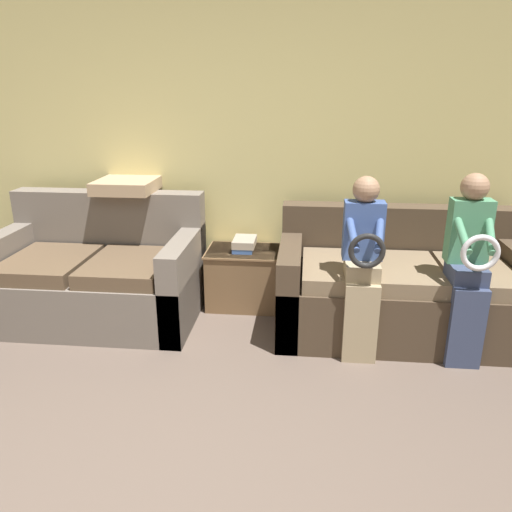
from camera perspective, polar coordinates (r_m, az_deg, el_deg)
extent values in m
cube|color=#DBCC7F|center=(4.28, -3.21, 11.97)|extent=(6.77, 0.06, 2.55)
cube|color=#473828|center=(3.96, 16.05, -5.15)|extent=(1.83, 0.98, 0.45)
cube|color=#473828|center=(4.17, 15.74, 2.61)|extent=(1.83, 0.20, 0.44)
cube|color=#473828|center=(3.85, 3.89, -3.34)|extent=(0.16, 0.98, 0.67)
cube|color=#7A664C|center=(3.70, 9.02, -1.65)|extent=(0.47, 0.74, 0.11)
cube|color=#7A664C|center=(3.77, 16.68, -1.87)|extent=(0.47, 0.74, 0.11)
cube|color=#7A664C|center=(3.90, 23.96, -2.06)|extent=(0.47, 0.74, 0.11)
cube|color=#70665B|center=(4.22, -17.68, -3.98)|extent=(1.60, 0.99, 0.42)
cube|color=#70665B|center=(4.41, -16.34, 3.72)|extent=(1.60, 0.20, 0.53)
cube|color=#70665B|center=(4.51, -26.31, -1.82)|extent=(0.16, 0.99, 0.69)
cube|color=#70665B|center=(3.94, -8.19, -2.77)|extent=(0.16, 0.99, 0.69)
cube|color=brown|center=(4.18, -22.61, -0.85)|extent=(0.60, 0.75, 0.11)
cube|color=brown|center=(3.92, -14.32, -1.22)|extent=(0.60, 0.75, 0.11)
cube|color=tan|center=(3.45, 11.83, -7.49)|extent=(0.23, 0.10, 0.56)
cube|color=tan|center=(3.45, 11.99, -1.46)|extent=(0.23, 0.28, 0.11)
cube|color=#3D5693|center=(3.44, 12.16, 2.90)|extent=(0.27, 0.14, 0.39)
sphere|color=#A37A5B|center=(3.37, 12.48, 7.43)|extent=(0.18, 0.18, 0.18)
torus|color=black|center=(3.20, 12.56, 0.55)|extent=(0.23, 0.04, 0.23)
cylinder|color=#3D5693|center=(3.29, 10.90, 2.81)|extent=(0.09, 0.31, 0.22)
cylinder|color=#3D5693|center=(3.31, 13.94, 2.69)|extent=(0.09, 0.31, 0.22)
cube|color=#384260|center=(3.59, 22.83, -7.56)|extent=(0.22, 0.10, 0.56)
cube|color=#384260|center=(3.59, 22.89, -1.76)|extent=(0.22, 0.28, 0.11)
cube|color=#4C8E66|center=(3.57, 23.13, 2.65)|extent=(0.26, 0.14, 0.43)
sphere|color=#A37A5B|center=(3.51, 23.74, 7.24)|extent=(0.18, 0.18, 0.18)
torus|color=silver|center=(3.35, 24.26, 0.31)|extent=(0.24, 0.04, 0.24)
cylinder|color=#4C8E66|center=(3.42, 22.42, 2.60)|extent=(0.09, 0.31, 0.23)
cylinder|color=#4C8E66|center=(3.47, 25.19, 2.46)|extent=(0.09, 0.31, 0.23)
cube|color=brown|center=(4.24, -1.46, -2.47)|extent=(0.59, 0.45, 0.49)
cube|color=brown|center=(4.16, -1.49, 0.57)|extent=(0.61, 0.47, 0.02)
cube|color=#33569E|center=(4.15, -1.42, 0.94)|extent=(0.16, 0.24, 0.04)
cube|color=gray|center=(4.15, -1.31, 1.63)|extent=(0.18, 0.27, 0.06)
cube|color=tan|center=(4.28, -14.58, 7.80)|extent=(0.47, 0.47, 0.10)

